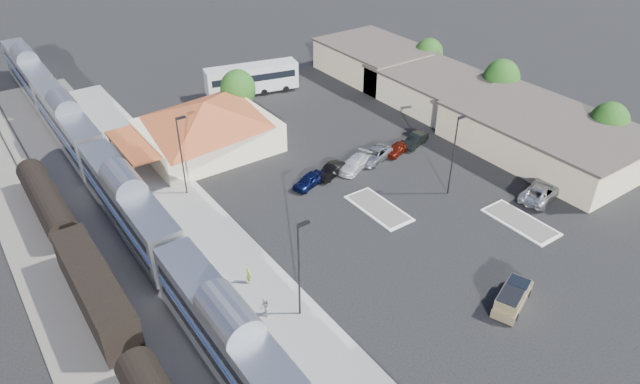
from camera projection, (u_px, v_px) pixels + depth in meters
ground at (360, 232)px, 55.45m from camera, size 280.00×280.00×0.00m
railbed at (120, 268)px, 50.75m from camera, size 16.00×100.00×0.12m
platform at (221, 244)px, 53.72m from camera, size 5.50×92.00×0.18m
passenger_train at (129, 207)px, 54.01m from camera, size 3.00×104.00×5.55m
freight_cars at (95, 291)px, 45.51m from camera, size 2.80×46.00×4.00m
station_depot at (206, 126)px, 68.09m from camera, size 18.35×12.24×6.20m
buildings_east at (456, 97)px, 77.64m from camera, size 14.40×51.40×4.80m
traffic_island_south at (379, 208)px, 58.71m from camera, size 3.30×7.50×0.21m
traffic_island_north at (521, 222)px, 56.67m from camera, size 3.30×7.50×0.21m
lamp_plat_s at (300, 263)px, 43.15m from camera, size 1.08×0.25×9.00m
lamp_plat_n at (181, 150)px, 58.31m from camera, size 1.08×0.25×9.00m
lamp_lot at (455, 149)px, 58.44m from camera, size 1.08×0.25×9.00m
tree_east_a at (609, 123)px, 67.08m from camera, size 4.56×4.56×6.42m
tree_east_b at (501, 79)px, 77.92m from camera, size 4.94×4.94×6.96m
tree_east_c at (429, 54)px, 87.81m from camera, size 4.41×4.41×6.21m
tree_depot at (238, 89)px, 75.40m from camera, size 4.71×4.71×6.63m
pickup_truck at (513, 296)px, 46.59m from camera, size 5.47×3.59×1.78m
suv at (541, 192)px, 59.98m from camera, size 6.60×4.20×1.70m
coach_bus at (252, 78)px, 82.96m from camera, size 13.76×5.91×4.32m
person_a at (248, 275)px, 48.60m from camera, size 0.43×0.61×1.62m
person_b at (265, 308)px, 45.19m from camera, size 0.79×0.94×1.75m
parked_car_a at (309, 180)px, 62.14m from camera, size 4.51×2.86×1.43m
parked_car_b at (331, 171)px, 63.91m from camera, size 4.47×2.83×1.39m
parked_car_c at (355, 164)px, 65.23m from camera, size 5.52×3.80×1.48m
parked_car_d at (375, 155)px, 67.00m from camera, size 5.70×3.85×1.45m
parked_car_e at (397, 149)px, 68.37m from camera, size 4.23×2.64×1.34m
parked_car_f at (415, 140)px, 70.09m from camera, size 4.73×2.86×1.47m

